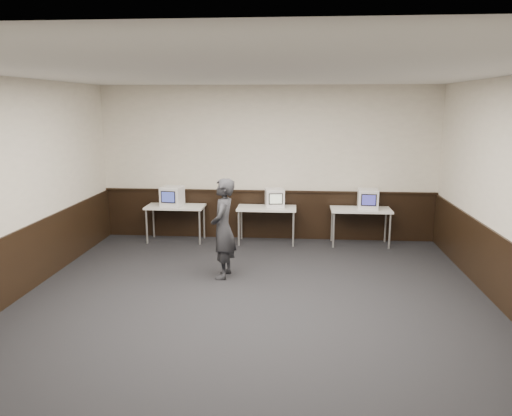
{
  "coord_description": "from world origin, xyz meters",
  "views": [
    {
      "loc": [
        0.58,
        -6.35,
        2.82
      ],
      "look_at": [
        -0.06,
        1.6,
        1.15
      ],
      "focal_mm": 35.0,
      "sensor_mm": 36.0,
      "label": 1
    }
  ],
  "objects": [
    {
      "name": "emac_right",
      "position": [
        2.03,
        3.61,
        0.95
      ],
      "size": [
        0.42,
        0.45,
        0.4
      ],
      "rotation": [
        0.0,
        0.0,
        -0.06
      ],
      "color": "white",
      "rests_on": "desk_right"
    },
    {
      "name": "floor",
      "position": [
        0.0,
        0.0,
        0.0
      ],
      "size": [
        8.0,
        8.0,
        0.0
      ],
      "primitive_type": "plane",
      "color": "black",
      "rests_on": "ground"
    },
    {
      "name": "desk_left",
      "position": [
        -1.9,
        3.6,
        0.68
      ],
      "size": [
        1.2,
        0.6,
        0.75
      ],
      "color": "silver",
      "rests_on": "ground"
    },
    {
      "name": "ceiling",
      "position": [
        0.0,
        0.0,
        3.2
      ],
      "size": [
        8.0,
        8.0,
        0.0
      ],
      "primitive_type": "plane",
      "rotation": [
        3.14,
        0.0,
        0.0
      ],
      "color": "white",
      "rests_on": "back_wall"
    },
    {
      "name": "back_wall",
      "position": [
        0.0,
        4.0,
        1.6
      ],
      "size": [
        7.0,
        0.0,
        7.0
      ],
      "primitive_type": "plane",
      "rotation": [
        1.57,
        0.0,
        0.0
      ],
      "color": "beige",
      "rests_on": "ground"
    },
    {
      "name": "emac_left",
      "position": [
        -1.96,
        3.58,
        0.95
      ],
      "size": [
        0.46,
        0.48,
        0.41
      ],
      "rotation": [
        0.0,
        0.0,
        -0.14
      ],
      "color": "white",
      "rests_on": "desk_left"
    },
    {
      "name": "front_wall",
      "position": [
        0.0,
        -4.0,
        1.6
      ],
      "size": [
        7.0,
        0.0,
        7.0
      ],
      "primitive_type": "plane",
      "rotation": [
        -1.57,
        0.0,
        0.0
      ],
      "color": "beige",
      "rests_on": "ground"
    },
    {
      "name": "desk_right",
      "position": [
        1.9,
        3.6,
        0.68
      ],
      "size": [
        1.2,
        0.6,
        0.75
      ],
      "color": "silver",
      "rests_on": "ground"
    },
    {
      "name": "desk_center",
      "position": [
        0.0,
        3.6,
        0.68
      ],
      "size": [
        1.2,
        0.6,
        0.75
      ],
      "color": "silver",
      "rests_on": "ground"
    },
    {
      "name": "wainscot_rail",
      "position": [
        0.0,
        3.96,
        1.02
      ],
      "size": [
        6.98,
        0.06,
        0.04
      ],
      "primitive_type": "cube",
      "color": "black",
      "rests_on": "wainscot_back"
    },
    {
      "name": "wainscot_left",
      "position": [
        -3.48,
        0.0,
        0.5
      ],
      "size": [
        0.04,
        7.98,
        1.0
      ],
      "primitive_type": "cube",
      "color": "black",
      "rests_on": "left_wall"
    },
    {
      "name": "person",
      "position": [
        -0.59,
        1.47,
        0.83
      ],
      "size": [
        0.44,
        0.63,
        1.65
      ],
      "primitive_type": "imported",
      "rotation": [
        0.0,
        0.0,
        -1.65
      ],
      "color": "#24252A",
      "rests_on": "ground"
    },
    {
      "name": "emac_center",
      "position": [
        0.16,
        3.64,
        0.94
      ],
      "size": [
        0.43,
        0.45,
        0.37
      ],
      "rotation": [
        0.0,
        0.0,
        0.16
      ],
      "color": "white",
      "rests_on": "desk_center"
    },
    {
      "name": "wainscot_back",
      "position": [
        0.0,
        3.98,
        0.5
      ],
      "size": [
        6.98,
        0.04,
        1.0
      ],
      "primitive_type": "cube",
      "color": "black",
      "rests_on": "back_wall"
    }
  ]
}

